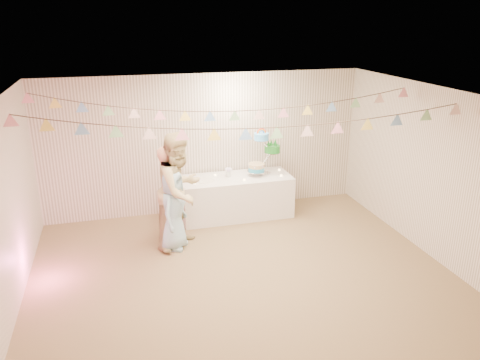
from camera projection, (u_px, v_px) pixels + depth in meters
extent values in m
plane|color=brown|center=(241.00, 272.00, 6.87)|extent=(6.00, 6.00, 0.00)
plane|color=silver|center=(241.00, 95.00, 6.00)|extent=(6.00, 6.00, 0.00)
plane|color=silver|center=(206.00, 144.00, 8.71)|extent=(6.00, 6.00, 0.00)
plane|color=silver|center=(316.00, 285.00, 4.17)|extent=(6.00, 6.00, 0.00)
plane|color=silver|center=(4.00, 213.00, 5.69)|extent=(5.00, 5.00, 0.00)
plane|color=silver|center=(429.00, 171.00, 7.19)|extent=(5.00, 5.00, 0.00)
cube|color=white|center=(236.00, 196.00, 8.71)|extent=(2.03, 0.81, 0.76)
cylinder|color=white|center=(205.00, 181.00, 8.39)|extent=(0.34, 0.34, 0.02)
imported|color=#E89D79|center=(171.00, 194.00, 7.61)|extent=(0.43, 0.62, 1.63)
imported|color=tan|center=(180.00, 191.00, 7.41)|extent=(1.16, 1.15, 1.89)
imported|color=#9AC4DA|center=(173.00, 210.00, 7.40)|extent=(0.67, 0.76, 1.31)
cylinder|color=#FFD88C|center=(194.00, 183.00, 8.24)|extent=(0.04, 0.04, 0.03)
cylinder|color=#FFD88C|center=(215.00, 175.00, 8.65)|extent=(0.04, 0.04, 0.03)
cylinder|color=#FFD88C|center=(244.00, 180.00, 8.40)|extent=(0.04, 0.04, 0.03)
cylinder|color=#FFD88C|center=(251.00, 171.00, 8.86)|extent=(0.04, 0.04, 0.03)
cylinder|color=#FFD88C|center=(281.00, 176.00, 8.61)|extent=(0.04, 0.04, 0.03)
cylinder|color=#FFD88C|center=(279.00, 170.00, 8.93)|extent=(0.04, 0.04, 0.03)
cylinder|color=#FFD88C|center=(258.00, 171.00, 8.87)|extent=(0.04, 0.04, 0.03)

